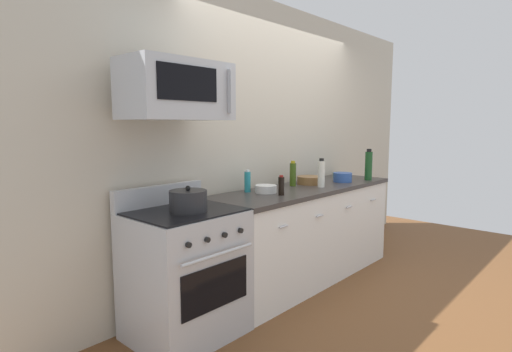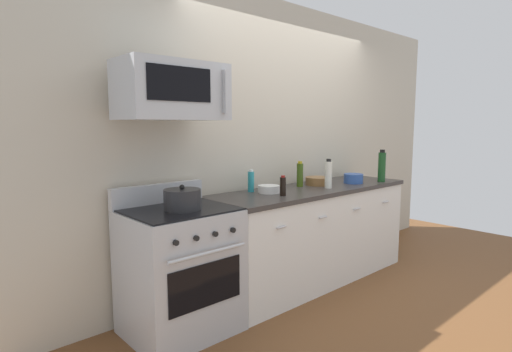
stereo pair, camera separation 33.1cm
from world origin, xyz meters
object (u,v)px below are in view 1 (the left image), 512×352
(bowl_blue_mixing, at_px, (343,177))
(bottle_wine_green, at_px, (369,165))
(bowl_white_ceramic, at_px, (266,189))
(bottle_dish_soap, at_px, (247,181))
(bowl_wooden_salad, at_px, (310,180))
(microwave, at_px, (177,90))
(stockpot, at_px, (188,201))
(range_oven, at_px, (185,272))
(bottle_olive_oil, at_px, (293,174))
(bottle_vinegar_white, at_px, (321,173))
(bottle_soy_sauce_dark, at_px, (281,186))
(bowl_green_glaze, at_px, (339,175))

(bowl_blue_mixing, bearing_deg, bottle_wine_green, -23.18)
(bottle_wine_green, xyz_separation_m, bowl_white_ceramic, (-1.38, 0.29, -0.12))
(bottle_dish_soap, relative_size, bowl_wooden_salad, 0.78)
(microwave, distance_m, stockpot, 0.76)
(range_oven, xyz_separation_m, bottle_olive_oil, (1.44, 0.12, 0.57))
(microwave, relative_size, bowl_white_ceramic, 3.88)
(bowl_wooden_salad, bearing_deg, bottle_vinegar_white, -116.00)
(bottle_wine_green, xyz_separation_m, bowl_blue_mixing, (-0.31, 0.13, -0.11))
(bottle_soy_sauce_dark, distance_m, stockpot, 0.95)
(microwave, height_order, bottle_vinegar_white, microwave)
(stockpot, bearing_deg, bottle_dish_soap, 16.54)
(bottle_vinegar_white, bearing_deg, bottle_soy_sauce_dark, 179.65)
(bowl_wooden_salad, relative_size, bowl_blue_mixing, 1.31)
(range_oven, height_order, bottle_dish_soap, bottle_dish_soap)
(microwave, height_order, bottle_soy_sauce_dark, microwave)
(bowl_wooden_salad, distance_m, stockpot, 1.66)
(bowl_wooden_salad, bearing_deg, bottle_olive_oil, 168.01)
(bottle_olive_oil, xyz_separation_m, bottle_wine_green, (0.90, -0.35, 0.04))
(bowl_green_glaze, bearing_deg, bowl_white_ceramic, -177.72)
(bowl_green_glaze, bearing_deg, bottle_vinegar_white, -162.12)
(range_oven, bearing_deg, bowl_white_ceramic, 3.63)
(microwave, height_order, stockpot, microwave)
(range_oven, height_order, bowl_wooden_salad, range_oven)
(bowl_green_glaze, bearing_deg, bottle_soy_sauce_dark, -170.12)
(microwave, bearing_deg, bottle_wine_green, -6.63)
(stockpot, bearing_deg, bottle_olive_oil, 6.95)
(bottle_dish_soap, bearing_deg, bowl_white_ceramic, -61.09)
(bottle_dish_soap, height_order, bowl_green_glaze, bottle_dish_soap)
(bottle_soy_sauce_dark, bearing_deg, bowl_blue_mixing, 1.60)
(bowl_white_ceramic, bearing_deg, stockpot, -173.21)
(bottle_wine_green, distance_m, bowl_wooden_salad, 0.75)
(bottle_wine_green, bearing_deg, bowl_white_ceramic, 168.22)
(bowl_white_ceramic, bearing_deg, range_oven, -176.37)
(range_oven, distance_m, bowl_wooden_salad, 1.73)
(bottle_soy_sauce_dark, relative_size, bottle_vinegar_white, 0.62)
(bottle_dish_soap, xyz_separation_m, stockpot, (-0.88, -0.26, -0.02))
(bottle_vinegar_white, bearing_deg, stockpot, 177.33)
(bottle_vinegar_white, height_order, bowl_blue_mixing, bottle_vinegar_white)
(bottle_soy_sauce_dark, distance_m, bottle_wine_green, 1.39)
(bottle_dish_soap, bearing_deg, bottle_wine_green, -16.56)
(bottle_vinegar_white, xyz_separation_m, bowl_blue_mixing, (0.46, 0.03, -0.08))
(bowl_wooden_salad, bearing_deg, bottle_dish_soap, 170.37)
(bottle_dish_soap, distance_m, bowl_blue_mixing, 1.18)
(bottle_wine_green, bearing_deg, bottle_dish_soap, 163.44)
(bottle_dish_soap, distance_m, bowl_wooden_salad, 0.79)
(bowl_white_ceramic, bearing_deg, bottle_wine_green, -11.78)
(microwave, distance_m, bowl_white_ceramic, 1.24)
(microwave, bearing_deg, bowl_green_glaze, 1.73)
(bottle_wine_green, bearing_deg, bottle_soy_sauce_dark, 175.71)
(bottle_olive_oil, distance_m, bowl_white_ceramic, 0.49)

